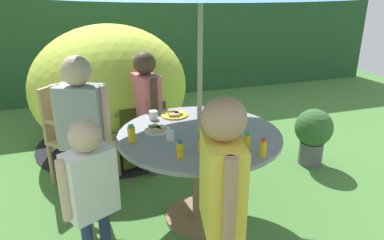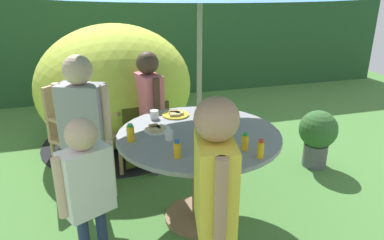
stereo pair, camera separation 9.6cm
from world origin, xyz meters
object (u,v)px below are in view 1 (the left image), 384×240
(dome_tent, at_px, (110,88))
(plate_far_right, at_px, (174,114))
(child_in_pink_shirt, at_px, (146,99))
(cup_far, at_px, (153,115))
(juice_bottle_near_left, at_px, (247,141))
(juice_bottle_far_left, at_px, (223,129))
(snack_bowl, at_px, (222,109))
(plate_center_back, at_px, (157,130))
(juice_bottle_near_right, at_px, (180,150))
(child_in_grey_shirt, at_px, (82,117))
(child_in_yellow_shirt, at_px, (222,185))
(potted_plant, at_px, (313,133))
(juice_bottle_back_edge, at_px, (202,145))
(cup_near, at_px, (170,135))
(juice_bottle_mid_left, at_px, (263,148))
(garden_table, at_px, (199,153))
(child_in_white_shirt, at_px, (90,184))
(juice_bottle_center_front, at_px, (206,138))
(plate_mid_right, at_px, (217,122))
(juice_bottle_front_edge, at_px, (131,134))
(wooden_chair, at_px, (74,129))

(dome_tent, xyz_separation_m, plate_far_right, (0.40, -1.28, 0.08))
(child_in_pink_shirt, xyz_separation_m, cup_far, (-0.04, -0.47, 0.01))
(juice_bottle_near_left, distance_m, juice_bottle_far_left, 0.25)
(snack_bowl, distance_m, juice_bottle_far_left, 0.51)
(child_in_pink_shirt, xyz_separation_m, plate_center_back, (-0.06, -0.74, -0.01))
(child_in_pink_shirt, bearing_deg, juice_bottle_near_right, -15.66)
(juice_bottle_near_right, bearing_deg, juice_bottle_near_left, -1.67)
(child_in_pink_shirt, xyz_separation_m, snack_bowl, (0.55, -0.51, 0.01))
(child_in_grey_shirt, height_order, child_in_yellow_shirt, same)
(plate_far_right, bearing_deg, child_in_grey_shirt, -177.03)
(potted_plant, xyz_separation_m, plate_far_right, (-1.51, -0.12, 0.42))
(plate_far_right, bearing_deg, juice_bottle_back_edge, -90.58)
(juice_bottle_near_right, height_order, juice_bottle_back_edge, juice_bottle_near_right)
(plate_center_back, xyz_separation_m, juice_bottle_near_left, (0.51, -0.49, 0.04))
(juice_bottle_far_left, distance_m, cup_near, 0.39)
(juice_bottle_mid_left, relative_size, cup_near, 1.81)
(garden_table, distance_m, child_in_white_shirt, 0.92)
(plate_far_right, distance_m, juice_bottle_back_edge, 0.71)
(plate_far_right, relative_size, juice_bottle_mid_left, 1.78)
(child_in_yellow_shirt, height_order, juice_bottle_mid_left, child_in_yellow_shirt)
(child_in_yellow_shirt, distance_m, juice_bottle_center_front, 0.66)
(garden_table, distance_m, juice_bottle_near_left, 0.47)
(plate_mid_right, relative_size, juice_bottle_far_left, 1.44)
(garden_table, bearing_deg, child_in_grey_shirt, 155.30)
(plate_center_back, bearing_deg, child_in_grey_shirt, 155.50)
(juice_bottle_near_left, distance_m, juice_bottle_front_edge, 0.80)
(child_in_yellow_shirt, bearing_deg, juice_bottle_near_right, 19.40)
(child_in_pink_shirt, relative_size, juice_bottle_far_left, 9.53)
(juice_bottle_far_left, relative_size, juice_bottle_front_edge, 1.00)
(garden_table, height_order, wooden_chair, wooden_chair)
(potted_plant, relative_size, juice_bottle_far_left, 4.69)
(potted_plant, relative_size, cup_far, 8.41)
(dome_tent, distance_m, child_in_grey_shirt, 1.38)
(wooden_chair, xyz_separation_m, child_in_white_shirt, (0.08, -1.38, 0.19))
(cup_near, bearing_deg, child_in_white_shirt, -148.51)
(wooden_chair, distance_m, snack_bowl, 1.40)
(child_in_yellow_shirt, bearing_deg, juice_bottle_near_left, -25.87)
(child_in_pink_shirt, height_order, juice_bottle_back_edge, child_in_pink_shirt)
(juice_bottle_back_edge, bearing_deg, child_in_yellow_shirt, -99.23)
(juice_bottle_far_left, relative_size, juice_bottle_back_edge, 1.24)
(juice_bottle_front_edge, relative_size, cup_far, 1.80)
(juice_bottle_back_edge, bearing_deg, dome_tent, 101.06)
(child_in_pink_shirt, bearing_deg, cup_near, -15.26)
(wooden_chair, relative_size, plate_far_right, 4.18)
(wooden_chair, bearing_deg, juice_bottle_center_front, -96.65)
(potted_plant, distance_m, juice_bottle_mid_left, 1.62)
(child_in_yellow_shirt, height_order, juice_bottle_front_edge, child_in_yellow_shirt)
(potted_plant, relative_size, child_in_grey_shirt, 0.46)
(potted_plant, relative_size, juice_bottle_front_edge, 4.68)
(snack_bowl, distance_m, juice_bottle_near_left, 0.72)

